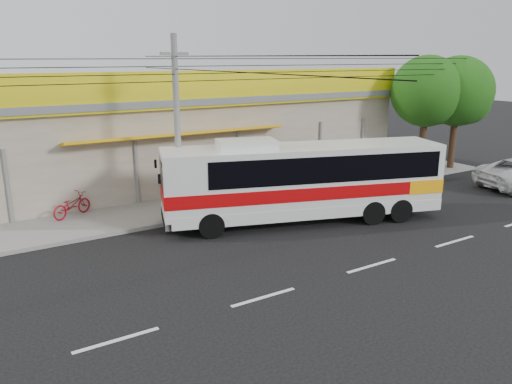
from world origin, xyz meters
TOP-DOWN VIEW (x-y plane):
  - ground at (0.00, 0.00)m, footprint 120.00×120.00m
  - sidewalk at (0.00, 6.00)m, footprint 30.00×3.20m
  - lane_markings at (0.00, -2.50)m, footprint 50.00×0.12m
  - storefront_building at (-0.01, 11.54)m, footprint 22.60×9.20m
  - coach_bus at (0.97, 2.10)m, footprint 10.99×5.52m
  - motorbike_red at (-6.86, 7.09)m, footprint 1.88×1.43m
  - utility_pole at (-3.36, 4.46)m, footprint 34.00×14.00m
  - tree_near at (13.73, 5.04)m, footprint 3.85×3.85m
  - tree_far at (11.98, 5.71)m, footprint 3.86×3.86m

SIDE VIEW (x-z plane):
  - ground at x=0.00m, z-range 0.00..0.00m
  - lane_markings at x=0.00m, z-range -0.01..0.01m
  - sidewalk at x=0.00m, z-range 0.00..0.15m
  - motorbike_red at x=-6.86m, z-range 0.15..1.10m
  - coach_bus at x=0.97m, z-range 0.12..3.45m
  - storefront_building at x=-0.01m, z-range -0.55..5.15m
  - tree_near at x=13.73m, z-range 1.13..7.50m
  - tree_far at x=11.98m, z-range 1.13..7.54m
  - utility_pole at x=-3.36m, z-range 2.30..9.40m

